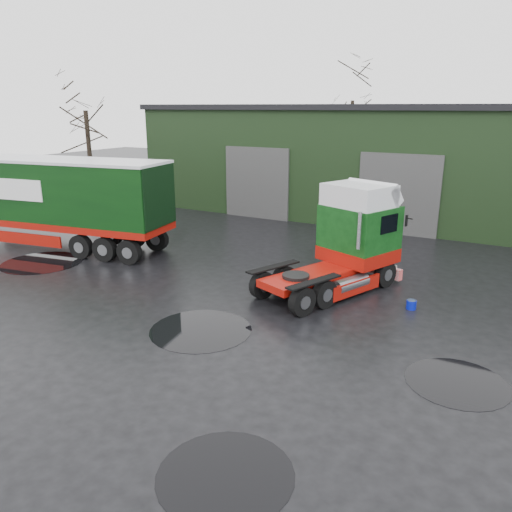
{
  "coord_description": "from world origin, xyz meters",
  "views": [
    {
      "loc": [
        7.75,
        -10.84,
        6.18
      ],
      "look_at": [
        0.5,
        2.19,
        1.7
      ],
      "focal_mm": 35.0,
      "sensor_mm": 36.0,
      "label": 1
    }
  ],
  "objects_px": {
    "wash_bucket": "(411,305)",
    "trailer_left": "(36,202)",
    "hero_tractor": "(327,241)",
    "tree_left": "(88,139)",
    "tree_back_a": "(351,125)",
    "warehouse": "(425,160)"
  },
  "relations": [
    {
      "from": "wash_bucket",
      "to": "trailer_left",
      "type": "bearing_deg",
      "value": -177.9
    },
    {
      "from": "wash_bucket",
      "to": "tree_left",
      "type": "height_order",
      "value": "tree_left"
    },
    {
      "from": "trailer_left",
      "to": "tree_back_a",
      "type": "relative_size",
      "value": 1.37
    },
    {
      "from": "warehouse",
      "to": "tree_back_a",
      "type": "bearing_deg",
      "value": 128.66
    },
    {
      "from": "trailer_left",
      "to": "wash_bucket",
      "type": "height_order",
      "value": "trailer_left"
    },
    {
      "from": "hero_tractor",
      "to": "tree_left",
      "type": "bearing_deg",
      "value": -179.87
    },
    {
      "from": "hero_tractor",
      "to": "tree_left",
      "type": "xyz_separation_m",
      "value": [
        -18.96,
        7.5,
        2.42
      ]
    },
    {
      "from": "hero_tractor",
      "to": "tree_left",
      "type": "distance_m",
      "value": 20.53
    },
    {
      "from": "wash_bucket",
      "to": "tree_back_a",
      "type": "xyz_separation_m",
      "value": [
        -10.91,
        25.58,
        4.61
      ]
    },
    {
      "from": "wash_bucket",
      "to": "tree_left",
      "type": "xyz_separation_m",
      "value": [
        -21.91,
        7.58,
        4.11
      ]
    },
    {
      "from": "warehouse",
      "to": "tree_left",
      "type": "height_order",
      "value": "tree_left"
    },
    {
      "from": "warehouse",
      "to": "hero_tractor",
      "type": "bearing_deg",
      "value": -90.15
    },
    {
      "from": "wash_bucket",
      "to": "tree_left",
      "type": "distance_m",
      "value": 23.55
    },
    {
      "from": "tree_left",
      "to": "hero_tractor",
      "type": "bearing_deg",
      "value": -21.58
    },
    {
      "from": "trailer_left",
      "to": "warehouse",
      "type": "bearing_deg",
      "value": -49.67
    },
    {
      "from": "hero_tractor",
      "to": "wash_bucket",
      "type": "height_order",
      "value": "hero_tractor"
    },
    {
      "from": "wash_bucket",
      "to": "tree_left",
      "type": "bearing_deg",
      "value": 160.92
    },
    {
      "from": "wash_bucket",
      "to": "tree_back_a",
      "type": "bearing_deg",
      "value": 113.1
    },
    {
      "from": "trailer_left",
      "to": "wash_bucket",
      "type": "xyz_separation_m",
      "value": [
        16.74,
        0.61,
        -1.88
      ]
    },
    {
      "from": "warehouse",
      "to": "hero_tractor",
      "type": "distance_m",
      "value": 15.56
    },
    {
      "from": "wash_bucket",
      "to": "tree_left",
      "type": "relative_size",
      "value": 0.04
    },
    {
      "from": "warehouse",
      "to": "wash_bucket",
      "type": "relative_size",
      "value": 105.17
    }
  ]
}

